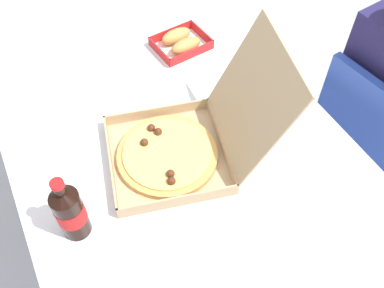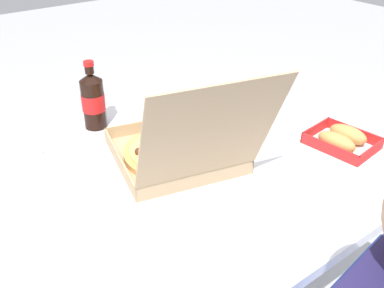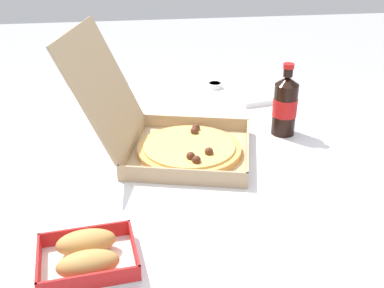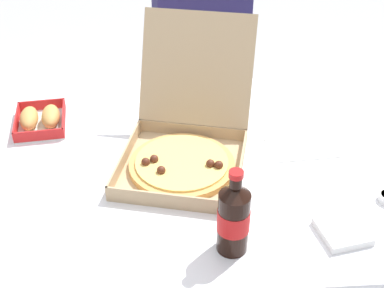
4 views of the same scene
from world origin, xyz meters
name	(u,v)px [view 2 (image 2 of 4)]	position (x,y,z in m)	size (l,w,h in m)	color
dining_table	(181,186)	(0.00, 0.00, 0.64)	(1.19, 0.97, 0.71)	white
pizza_box_open	(180,149)	(0.00, -0.01, 0.76)	(0.44, 0.54, 0.35)	tan
bread_side_box	(342,140)	(-0.45, 0.21, 0.73)	(0.17, 0.21, 0.06)	white
cola_bottle	(93,100)	(0.09, -0.36, 0.80)	(0.07, 0.07, 0.22)	black
paper_menu	(70,223)	(0.35, 0.04, 0.71)	(0.21, 0.15, 0.00)	white
napkin_pile	(16,153)	(0.36, -0.33, 0.72)	(0.11, 0.11, 0.02)	white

